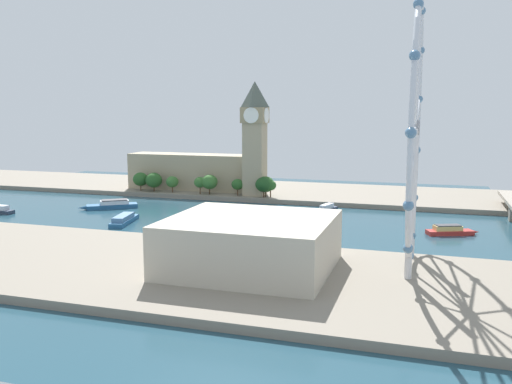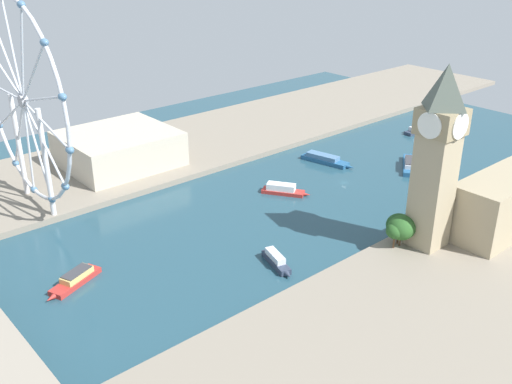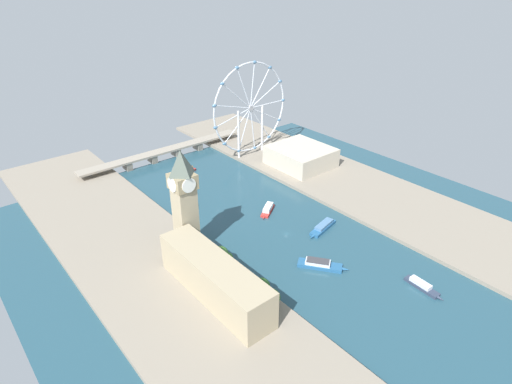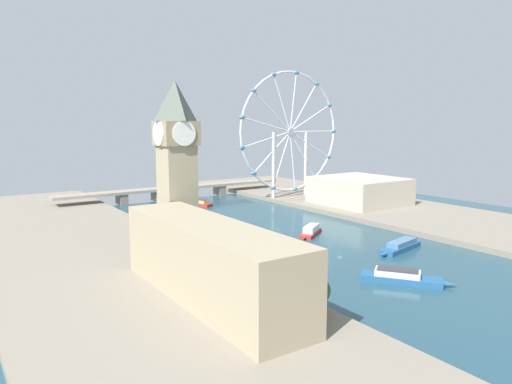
% 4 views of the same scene
% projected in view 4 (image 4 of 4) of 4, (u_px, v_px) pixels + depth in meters
% --- Properties ---
extents(ground_plane, '(372.21, 372.21, 0.00)m').
position_uv_depth(ground_plane, '(340.00, 252.00, 226.25)').
color(ground_plane, '#234756').
extents(riverbank_left, '(90.00, 520.00, 3.00)m').
position_uv_depth(riverbank_left, '(133.00, 291.00, 170.17)').
color(riverbank_left, gray).
rests_on(riverbank_left, ground_plane).
extents(riverbank_right, '(90.00, 520.00, 3.00)m').
position_uv_depth(riverbank_right, '(465.00, 224.00, 281.89)').
color(riverbank_right, gray).
rests_on(riverbank_right, ground_plane).
extents(clock_tower, '(16.68, 16.68, 75.66)m').
position_uv_depth(clock_tower, '(177.00, 166.00, 205.06)').
color(clock_tower, tan).
rests_on(clock_tower, riverbank_left).
extents(parliament_block, '(22.00, 90.81, 25.45)m').
position_uv_depth(parliament_block, '(209.00, 261.00, 157.58)').
color(parliament_block, tan).
rests_on(parliament_block, riverbank_left).
extents(tree_row_embankment, '(13.54, 106.04, 13.72)m').
position_uv_depth(tree_row_embankment, '(228.00, 251.00, 187.15)').
color(tree_row_embankment, '#513823').
rests_on(tree_row_embankment, riverbank_left).
extents(ferris_wheel, '(94.74, 3.20, 97.44)m').
position_uv_depth(ferris_wheel, '(290.00, 133.00, 370.54)').
color(ferris_wheel, silver).
rests_on(ferris_wheel, riverbank_right).
extents(riverside_hall, '(52.55, 57.36, 18.65)m').
position_uv_depth(riverside_hall, '(359.00, 190.00, 342.99)').
color(riverside_hall, '#BCB29E').
rests_on(riverside_hall, riverbank_right).
extents(river_bridge, '(184.21, 13.75, 9.92)m').
position_uv_depth(river_bridge, '(174.00, 190.00, 380.36)').
color(river_bridge, gray).
rests_on(river_bridge, ground_plane).
extents(tour_boat_0, '(25.20, 31.77, 5.36)m').
position_uv_depth(tour_boat_0, '(402.00, 277.00, 183.37)').
color(tour_boat_0, '#235684').
rests_on(tour_boat_0, ground_plane).
extents(tour_boat_1, '(23.28, 17.26, 5.23)m').
position_uv_depth(tour_boat_1, '(311.00, 231.00, 260.33)').
color(tour_boat_1, '#B22D28').
rests_on(tour_boat_1, ground_plane).
extents(tour_boat_2, '(21.59, 9.41, 5.02)m').
position_uv_depth(tour_boat_2, '(189.00, 226.00, 274.10)').
color(tour_boat_2, '#2D384C').
rests_on(tour_boat_2, ground_plane).
extents(tour_boat_4, '(14.21, 25.63, 4.91)m').
position_uv_depth(tour_boat_4, '(198.00, 203.00, 351.50)').
color(tour_boat_4, '#B22D28').
rests_on(tour_boat_4, ground_plane).
extents(tour_boat_5, '(33.63, 13.07, 4.75)m').
position_uv_depth(tour_boat_5, '(400.00, 246.00, 229.43)').
color(tour_boat_5, '#235684').
rests_on(tour_boat_5, ground_plane).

